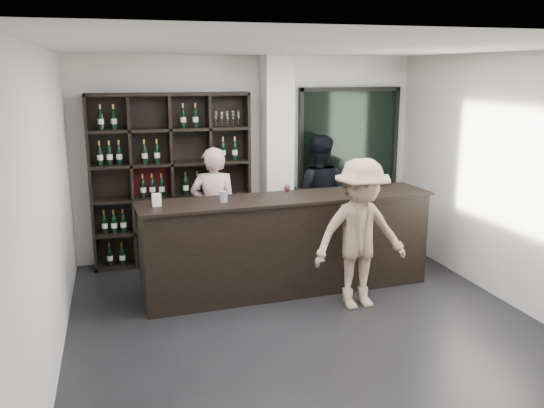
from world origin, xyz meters
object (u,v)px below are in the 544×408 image
object	(u,v)px
tasting_counter	(288,244)
customer	(360,234)
taster_black	(317,196)
taster_pink	(214,211)
wine_shelf	(172,180)

from	to	relation	value
tasting_counter	customer	xyz separation A→B (m)	(0.64, -0.70, 0.27)
taster_black	customer	xyz separation A→B (m)	(-0.20, -2.00, -0.02)
taster_pink	wine_shelf	bearing A→B (deg)	-35.35
taster_black	customer	distance (m)	2.01
tasting_counter	customer	distance (m)	0.99
taster_black	wine_shelf	bearing A→B (deg)	15.73
taster_pink	customer	xyz separation A→B (m)	(1.40, -1.62, 0.01)
wine_shelf	tasting_counter	world-z (taller)	wine_shelf
taster_black	customer	bearing A→B (deg)	104.52
wine_shelf	taster_pink	bearing A→B (deg)	-47.41
taster_pink	taster_black	world-z (taller)	taster_black
wine_shelf	taster_pink	world-z (taller)	wine_shelf
tasting_counter	taster_pink	size ratio (longest dim) A/B	2.12
wine_shelf	taster_black	size ratio (longest dim) A/B	1.34
taster_pink	taster_black	bearing A→B (deg)	-154.78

